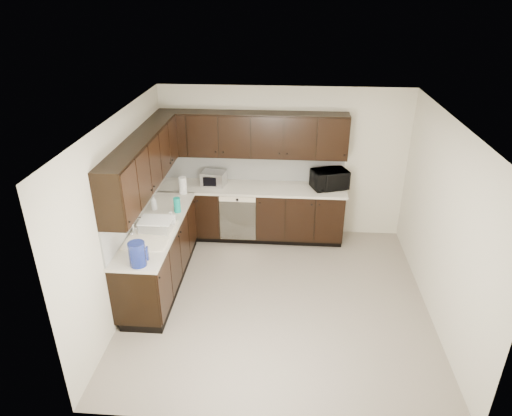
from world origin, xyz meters
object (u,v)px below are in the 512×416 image
(storage_bin, at_px, (156,225))
(blue_pitcher, at_px, (137,254))
(microwave, at_px, (329,179))
(toaster_oven, at_px, (214,178))
(sink, at_px, (151,240))

(storage_bin, relative_size, blue_pitcher, 1.37)
(microwave, height_order, storage_bin, microwave)
(toaster_oven, bearing_deg, microwave, 10.06)
(microwave, xyz_separation_m, toaster_oven, (-1.87, -0.03, -0.03))
(sink, xyz_separation_m, storage_bin, (0.05, 0.14, 0.14))
(blue_pitcher, bearing_deg, sink, 96.30)
(microwave, xyz_separation_m, blue_pitcher, (-2.37, -2.44, -0.00))
(toaster_oven, bearing_deg, storage_bin, -98.92)
(toaster_oven, height_order, blue_pitcher, blue_pitcher)
(microwave, bearing_deg, blue_pitcher, -154.57)
(sink, height_order, toaster_oven, sink)
(toaster_oven, height_order, storage_bin, toaster_oven)
(toaster_oven, relative_size, storage_bin, 0.92)
(sink, distance_m, toaster_oven, 1.82)
(sink, bearing_deg, toaster_oven, 71.79)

